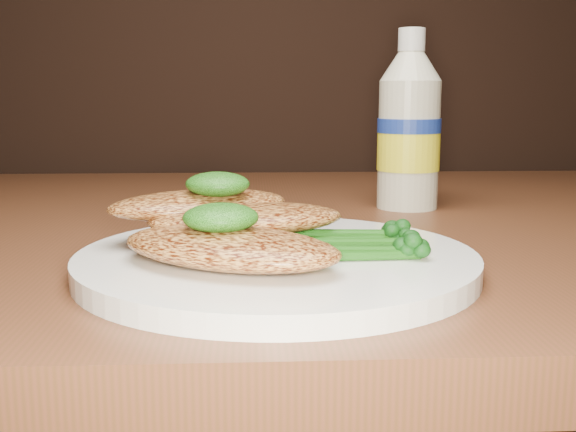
{
  "coord_description": "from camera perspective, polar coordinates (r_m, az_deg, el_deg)",
  "views": [
    {
      "loc": [
        -0.13,
        0.33,
        0.88
      ],
      "look_at": [
        -0.1,
        0.83,
        0.79
      ],
      "focal_mm": 43.17,
      "sensor_mm": 36.0,
      "label": 1
    }
  ],
  "objects": [
    {
      "name": "pesto_back",
      "position": [
        0.53,
        -5.83,
        2.63
      ],
      "size": [
        0.06,
        0.06,
        0.02
      ],
      "primitive_type": "ellipsoid",
      "rotation": [
        0.0,
        0.0,
        -0.31
      ],
      "color": "black",
      "rests_on": "chicken_back"
    },
    {
      "name": "chicken_mid",
      "position": [
        0.52,
        -3.39,
        -0.24
      ],
      "size": [
        0.16,
        0.1,
        0.02
      ],
      "primitive_type": "ellipsoid",
      "rotation": [
        0.0,
        0.0,
        0.21
      ],
      "color": "#C98640",
      "rests_on": "plate"
    },
    {
      "name": "plate",
      "position": [
        0.5,
        -0.92,
        -3.79
      ],
      "size": [
        0.29,
        0.29,
        0.01
      ],
      "primitive_type": "cylinder",
      "color": "white",
      "rests_on": "dining_table"
    },
    {
      "name": "broccolini_bundle",
      "position": [
        0.5,
        4.21,
        -1.69
      ],
      "size": [
        0.15,
        0.12,
        0.02
      ],
      "primitive_type": null,
      "rotation": [
        0.0,
        0.0,
        0.11
      ],
      "color": "#1A5111",
      "rests_on": "plate"
    },
    {
      "name": "mayo_bottle",
      "position": [
        0.78,
        9.96,
        7.81
      ],
      "size": [
        0.08,
        0.08,
        0.2
      ],
      "primitive_type": null,
      "rotation": [
        0.0,
        0.0,
        -0.16
      ],
      "color": "beige",
      "rests_on": "dining_table"
    },
    {
      "name": "chicken_back",
      "position": [
        0.54,
        -7.32,
        0.95
      ],
      "size": [
        0.16,
        0.12,
        0.02
      ],
      "primitive_type": "ellipsoid",
      "rotation": [
        0.0,
        0.0,
        0.38
      ],
      "color": "#C98640",
      "rests_on": "plate"
    },
    {
      "name": "pesto_front",
      "position": [
        0.46,
        -5.56,
        -0.13
      ],
      "size": [
        0.06,
        0.05,
        0.02
      ],
      "primitive_type": "ellipsoid",
      "rotation": [
        0.0,
        0.0,
        0.12
      ],
      "color": "black",
      "rests_on": "chicken_front"
    },
    {
      "name": "pepper_grinder",
      "position": [
        0.85,
        9.73,
        4.82
      ],
      "size": [
        0.06,
        0.06,
        0.1
      ],
      "primitive_type": null,
      "rotation": [
        0.0,
        0.0,
        -0.41
      ],
      "color": "black",
      "rests_on": "dining_table"
    },
    {
      "name": "chicken_front",
      "position": [
        0.46,
        -4.85,
        -2.57
      ],
      "size": [
        0.18,
        0.15,
        0.03
      ],
      "primitive_type": "ellipsoid",
      "rotation": [
        0.0,
        0.0,
        -0.51
      ],
      "color": "#C98640",
      "rests_on": "plate"
    }
  ]
}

